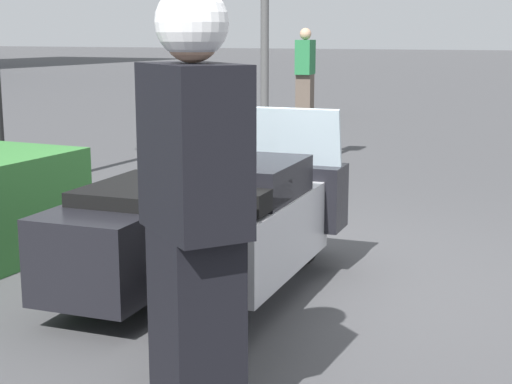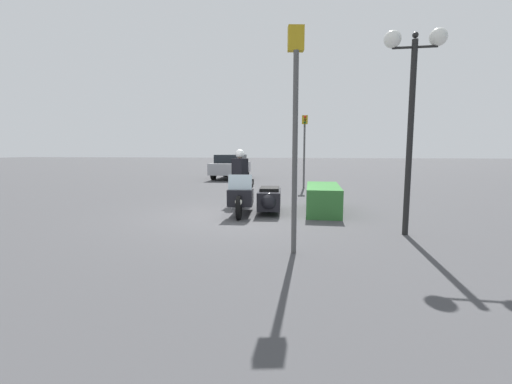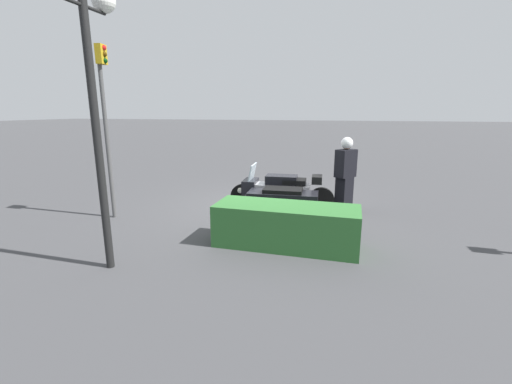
{
  "view_description": "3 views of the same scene",
  "coord_description": "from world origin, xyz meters",
  "px_view_note": "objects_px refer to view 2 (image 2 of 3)",
  "views": [
    {
      "loc": [
        -4.68,
        -1.89,
        1.63
      ],
      "look_at": [
        0.32,
        0.45,
        0.52
      ],
      "focal_mm": 55.0,
      "sensor_mm": 36.0,
      "label": 1
    },
    {
      "loc": [
        8.98,
        1.93,
        1.76
      ],
      "look_at": [
        0.39,
        0.55,
        0.72
      ],
      "focal_mm": 24.0,
      "sensor_mm": 36.0,
      "label": 2
    },
    {
      "loc": [
        -2.12,
        8.16,
        2.44
      ],
      "look_at": [
        -0.01,
        0.61,
        0.56
      ],
      "focal_mm": 24.0,
      "sensor_mm": 36.0,
      "label": 3
    }
  ],
  "objects_px": {
    "traffic_light_near": "(295,109)",
    "parked_car_background": "(231,166)",
    "officer_rider": "(240,175)",
    "hedge_bush_curbside": "(323,199)",
    "police_motorcycle": "(257,197)",
    "traffic_light_far": "(304,141)",
    "twin_lamp_post": "(413,80)"
  },
  "relations": [
    {
      "from": "police_motorcycle",
      "to": "hedge_bush_curbside",
      "type": "xyz_separation_m",
      "value": [
        -0.55,
        1.86,
        -0.08
      ]
    },
    {
      "from": "traffic_light_near",
      "to": "parked_car_background",
      "type": "height_order",
      "value": "traffic_light_near"
    },
    {
      "from": "officer_rider",
      "to": "twin_lamp_post",
      "type": "bearing_deg",
      "value": -91.8
    },
    {
      "from": "traffic_light_near",
      "to": "officer_rider",
      "type": "bearing_deg",
      "value": 10.7
    },
    {
      "from": "traffic_light_far",
      "to": "hedge_bush_curbside",
      "type": "bearing_deg",
      "value": 1.2
    },
    {
      "from": "police_motorcycle",
      "to": "twin_lamp_post",
      "type": "relative_size",
      "value": 0.62
    },
    {
      "from": "police_motorcycle",
      "to": "twin_lamp_post",
      "type": "height_order",
      "value": "twin_lamp_post"
    },
    {
      "from": "twin_lamp_post",
      "to": "police_motorcycle",
      "type": "bearing_deg",
      "value": -119.53
    },
    {
      "from": "officer_rider",
      "to": "hedge_bush_curbside",
      "type": "relative_size",
      "value": 0.7
    },
    {
      "from": "traffic_light_near",
      "to": "traffic_light_far",
      "type": "distance_m",
      "value": 10.42
    },
    {
      "from": "traffic_light_near",
      "to": "twin_lamp_post",
      "type": "bearing_deg",
      "value": -65.04
    },
    {
      "from": "parked_car_background",
      "to": "police_motorcycle",
      "type": "bearing_deg",
      "value": -162.78
    },
    {
      "from": "twin_lamp_post",
      "to": "hedge_bush_curbside",
      "type": "bearing_deg",
      "value": -147.21
    },
    {
      "from": "hedge_bush_curbside",
      "to": "traffic_light_near",
      "type": "height_order",
      "value": "traffic_light_near"
    },
    {
      "from": "twin_lamp_post",
      "to": "traffic_light_far",
      "type": "height_order",
      "value": "twin_lamp_post"
    },
    {
      "from": "police_motorcycle",
      "to": "traffic_light_far",
      "type": "distance_m",
      "value": 7.12
    },
    {
      "from": "traffic_light_near",
      "to": "traffic_light_far",
      "type": "xyz_separation_m",
      "value": [
        -10.41,
        -0.04,
        -0.22
      ]
    },
    {
      "from": "traffic_light_far",
      "to": "traffic_light_near",
      "type": "bearing_deg",
      "value": -4.81
    },
    {
      "from": "officer_rider",
      "to": "traffic_light_near",
      "type": "bearing_deg",
      "value": -121.2
    },
    {
      "from": "parked_car_background",
      "to": "twin_lamp_post",
      "type": "bearing_deg",
      "value": -152.57
    },
    {
      "from": "hedge_bush_curbside",
      "to": "traffic_light_far",
      "type": "xyz_separation_m",
      "value": [
        -6.24,
        -0.68,
        1.85
      ]
    },
    {
      "from": "officer_rider",
      "to": "traffic_light_far",
      "type": "distance_m",
      "value": 5.79
    },
    {
      "from": "twin_lamp_post",
      "to": "traffic_light_far",
      "type": "distance_m",
      "value": 9.12
    },
    {
      "from": "hedge_bush_curbside",
      "to": "twin_lamp_post",
      "type": "distance_m",
      "value": 4.11
    },
    {
      "from": "officer_rider",
      "to": "parked_car_background",
      "type": "height_order",
      "value": "officer_rider"
    },
    {
      "from": "twin_lamp_post",
      "to": "parked_car_background",
      "type": "xyz_separation_m",
      "value": [
        -14.03,
        -7.09,
        -2.36
      ]
    },
    {
      "from": "hedge_bush_curbside",
      "to": "parked_car_background",
      "type": "relative_size",
      "value": 0.57
    },
    {
      "from": "police_motorcycle",
      "to": "officer_rider",
      "type": "distance_m",
      "value": 1.78
    },
    {
      "from": "police_motorcycle",
      "to": "twin_lamp_post",
      "type": "distance_m",
      "value": 4.85
    },
    {
      "from": "officer_rider",
      "to": "twin_lamp_post",
      "type": "height_order",
      "value": "twin_lamp_post"
    },
    {
      "from": "hedge_bush_curbside",
      "to": "traffic_light_far",
      "type": "distance_m",
      "value": 6.55
    },
    {
      "from": "officer_rider",
      "to": "traffic_light_near",
      "type": "xyz_separation_m",
      "value": [
        5.12,
        2.02,
        1.5
      ]
    }
  ]
}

